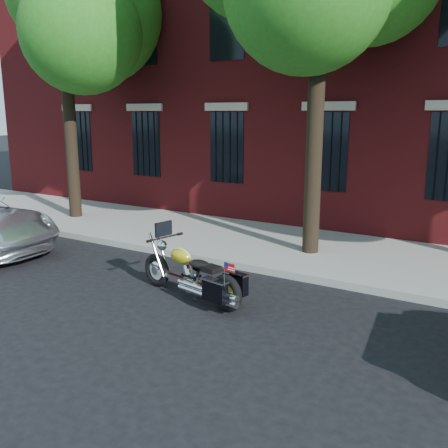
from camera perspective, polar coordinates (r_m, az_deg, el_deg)
The scene contains 6 objects.
ground at distance 9.13m, azimuth -0.09°, elevation -7.84°, with size 120.00×120.00×0.00m, color black.
curb at distance 10.24m, azimuth 3.98°, elevation -5.12°, with size 40.00×0.16×0.15m, color gray.
sidewalk at distance 11.88m, azimuth 8.20°, elevation -2.72°, with size 40.00×3.60×0.15m, color gray.
building at distance 18.13m, azimuth 18.07°, elevation 20.96°, with size 26.00×10.08×12.00m.
tree_left at distance 15.74m, azimuth -18.08°, elevation 23.00°, with size 4.12×3.92×8.54m.
motorcycle at distance 8.66m, azimuth -3.43°, elevation -6.00°, with size 2.43×1.04×1.27m.
Camera 1 is at (4.49, -7.28, 3.20)m, focal length 40.00 mm.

